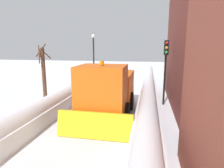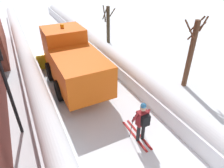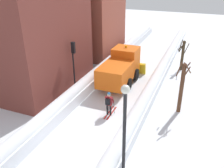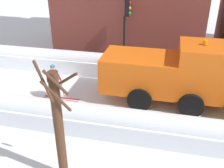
% 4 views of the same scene
% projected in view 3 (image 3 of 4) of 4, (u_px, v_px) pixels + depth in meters
% --- Properties ---
extents(ground_plane, '(80.00, 80.00, 0.00)m').
position_uv_depth(ground_plane, '(130.00, 78.00, 22.73)').
color(ground_plane, white).
extents(snowbank_left, '(1.10, 36.00, 1.32)m').
position_uv_depth(snowbank_left, '(105.00, 68.00, 23.31)').
color(snowbank_left, white).
rests_on(snowbank_left, ground).
extents(snowbank_right, '(1.10, 36.00, 1.19)m').
position_uv_depth(snowbank_right, '(158.00, 76.00, 21.63)').
color(snowbank_right, white).
rests_on(snowbank_right, ground).
extents(plow_truck, '(3.20, 5.98, 3.12)m').
position_uv_depth(plow_truck, '(121.00, 68.00, 21.03)').
color(plow_truck, orange).
rests_on(plow_truck, ground).
extents(skier, '(0.62, 1.80, 1.81)m').
position_uv_depth(skier, '(109.00, 103.00, 16.54)').
color(skier, black).
rests_on(skier, ground).
extents(traffic_light_pole, '(0.28, 0.42, 4.13)m').
position_uv_depth(traffic_light_pole, '(74.00, 57.00, 19.32)').
color(traffic_light_pole, black).
rests_on(traffic_light_pole, ground).
extents(street_lamp, '(0.40, 0.40, 5.03)m').
position_uv_depth(street_lamp, '(125.00, 122.00, 10.64)').
color(street_lamp, black).
rests_on(street_lamp, ground).
extents(bare_tree_near, '(0.94, 1.11, 3.97)m').
position_uv_depth(bare_tree_near, '(182.00, 87.00, 16.54)').
color(bare_tree_near, '#4F301F').
rests_on(bare_tree_near, ground).
extents(bare_tree_mid, '(1.07, 0.98, 3.03)m').
position_uv_depth(bare_tree_mid, '(183.00, 55.00, 23.82)').
color(bare_tree_mid, '#392E1F').
rests_on(bare_tree_mid, ground).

